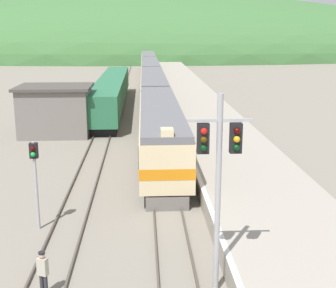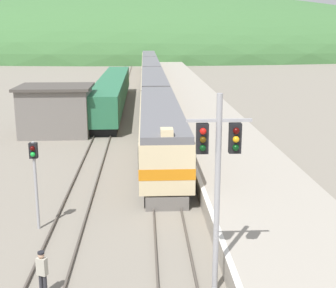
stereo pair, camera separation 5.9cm
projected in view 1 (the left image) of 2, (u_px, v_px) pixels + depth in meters
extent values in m
cube|color=#4C443D|center=(146.00, 84.00, 78.71)|extent=(0.08, 180.00, 0.16)
cube|color=#4C443D|center=(154.00, 84.00, 78.79)|extent=(0.08, 180.00, 0.16)
cube|color=#4C443D|center=(117.00, 84.00, 78.46)|extent=(0.08, 180.00, 0.16)
cube|color=#4C443D|center=(126.00, 84.00, 78.54)|extent=(0.08, 180.00, 0.16)
cube|color=#9E9689|center=(192.00, 98.00, 59.53)|extent=(6.47, 140.00, 0.99)
cube|color=silver|center=(168.00, 95.00, 59.25)|extent=(0.24, 140.00, 0.01)
ellipsoid|color=#3D6B38|center=(146.00, 55.00, 162.85)|extent=(219.39, 98.73, 41.01)
cube|color=slate|center=(56.00, 112.00, 41.12)|extent=(5.90, 4.66, 4.12)
cube|color=#47423D|center=(54.00, 87.00, 40.59)|extent=(6.40, 5.16, 0.24)
cube|color=black|center=(160.00, 153.00, 34.03)|extent=(2.38, 19.19, 0.85)
cube|color=beige|center=(160.00, 129.00, 33.60)|extent=(2.90, 20.41, 2.70)
cube|color=orange|center=(160.00, 132.00, 33.65)|extent=(2.93, 20.43, 0.59)
cube|color=black|center=(160.00, 121.00, 33.46)|extent=(2.93, 19.19, 0.81)
cube|color=slate|center=(160.00, 107.00, 33.23)|extent=(2.73, 20.41, 0.40)
cube|color=black|center=(166.00, 154.00, 24.67)|extent=(2.94, 2.20, 1.08)
cube|color=beige|center=(167.00, 132.00, 23.68)|extent=(0.64, 0.80, 0.36)
cube|color=slate|center=(167.00, 203.00, 24.35)|extent=(2.26, 0.40, 0.77)
cube|color=black|center=(153.00, 104.00, 55.53)|extent=(2.38, 20.83, 0.85)
cube|color=beige|center=(153.00, 89.00, 55.10)|extent=(2.90, 22.16, 2.70)
cube|color=orange|center=(153.00, 91.00, 55.15)|extent=(2.93, 22.18, 0.59)
cube|color=black|center=(153.00, 84.00, 54.96)|extent=(2.93, 20.83, 0.81)
cube|color=slate|center=(153.00, 76.00, 54.72)|extent=(2.73, 22.16, 0.40)
cube|color=black|center=(150.00, 82.00, 77.87)|extent=(2.38, 20.83, 0.85)
cube|color=beige|center=(150.00, 71.00, 77.45)|extent=(2.90, 22.16, 2.70)
cube|color=orange|center=(150.00, 73.00, 77.50)|extent=(2.93, 22.18, 0.59)
cube|color=black|center=(150.00, 68.00, 77.30)|extent=(2.93, 20.83, 0.81)
cube|color=slate|center=(150.00, 62.00, 77.07)|extent=(2.73, 22.16, 0.40)
cube|color=black|center=(148.00, 70.00, 100.22)|extent=(2.38, 20.83, 0.85)
cube|color=beige|center=(148.00, 62.00, 99.79)|extent=(2.90, 22.16, 2.70)
cube|color=orange|center=(148.00, 63.00, 99.84)|extent=(2.93, 22.18, 0.59)
cube|color=black|center=(148.00, 59.00, 99.65)|extent=(2.93, 20.83, 0.81)
cube|color=slate|center=(148.00, 54.00, 99.42)|extent=(2.73, 22.16, 0.40)
cube|color=black|center=(113.00, 105.00, 55.18)|extent=(2.46, 30.07, 0.80)
cube|color=#286B47|center=(112.00, 90.00, 54.74)|extent=(2.90, 31.33, 2.80)
cylinder|color=#9E9EA3|center=(218.00, 197.00, 16.09)|extent=(0.20, 0.20, 7.19)
cube|color=#9E9EA3|center=(220.00, 120.00, 15.44)|extent=(2.20, 0.10, 0.10)
cube|color=black|center=(203.00, 138.00, 15.56)|extent=(0.40, 0.28, 1.02)
sphere|color=red|center=(204.00, 131.00, 15.32)|extent=(0.22, 0.22, 0.22)
sphere|color=#412C05|center=(204.00, 140.00, 15.39)|extent=(0.22, 0.22, 0.22)
sphere|color=black|center=(204.00, 148.00, 15.46)|extent=(0.22, 0.22, 0.22)
cube|color=black|center=(236.00, 138.00, 15.62)|extent=(0.40, 0.28, 1.02)
sphere|color=#3C0504|center=(237.00, 131.00, 15.38)|extent=(0.22, 0.22, 0.22)
sphere|color=orange|center=(237.00, 139.00, 15.45)|extent=(0.22, 0.22, 0.22)
sphere|color=black|center=(236.00, 148.00, 15.52)|extent=(0.22, 0.22, 0.22)
cylinder|color=#9E9EA3|center=(36.00, 186.00, 21.66)|extent=(0.14, 0.14, 4.24)
cube|color=black|center=(34.00, 151.00, 21.25)|extent=(0.36, 0.28, 0.71)
sphere|color=#3C0504|center=(33.00, 149.00, 21.05)|extent=(0.22, 0.22, 0.22)
sphere|color=green|center=(33.00, 154.00, 21.11)|extent=(0.22, 0.22, 0.22)
cylinder|color=#2D2D33|center=(42.00, 285.00, 16.55)|extent=(0.14, 0.14, 0.83)
cylinder|color=#2D2D33|center=(46.00, 286.00, 16.49)|extent=(0.14, 0.14, 0.83)
cube|color=#B2AD9E|center=(43.00, 267.00, 16.35)|extent=(0.42, 0.35, 0.64)
sphere|color=tan|center=(42.00, 255.00, 16.24)|extent=(0.22, 0.22, 0.22)
cylinder|color=black|center=(42.00, 253.00, 16.22)|extent=(0.23, 0.23, 0.07)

